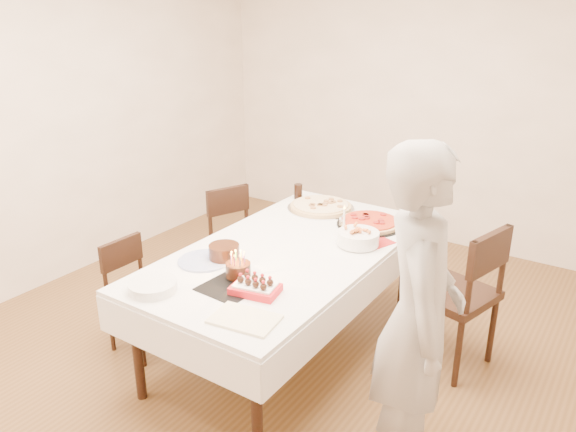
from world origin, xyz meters
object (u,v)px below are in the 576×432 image
Objects in this scene: chair_left_savory at (240,245)px; strawberry_box at (255,288)px; pizza_pepperoni at (370,222)px; cola_glass at (298,192)px; layer_cake at (224,252)px; dining_table at (288,299)px; pizza_white at (321,206)px; pasta_bowl at (358,238)px; chair_left_dessert at (142,297)px; birthday_cake at (238,265)px; person at (418,319)px; taper_candle at (344,223)px; chair_right_savory at (453,294)px.

strawberry_box is (0.93, -1.02, 0.35)m from chair_left_savory.
cola_glass is at bearing 164.76° from pizza_pepperoni.
layer_cake is (0.25, -1.23, -0.01)m from cola_glass.
dining_table is at bearing -111.33° from pizza_pepperoni.
pasta_bowl is at bearing -39.39° from pizza_white.
chair_left_savory is at bearing -92.58° from chair_left_dessert.
pasta_bowl is (1.10, -0.12, 0.36)m from chair_left_savory.
pizza_white reaches higher than chair_left_dessert.
dining_table is 0.86m from chair_left_savory.
birthday_cake is (-0.36, -0.81, 0.03)m from pasta_bowl.
layer_cake is at bearing 58.82° from person.
pizza_white is 1.29m from birthday_cake.
chair_left_savory is 3.60× the size of layer_cake.
pizza_pepperoni is (1.08, 1.22, 0.38)m from chair_left_dessert.
strawberry_box reaches higher than pizza_white.
person is 2.10m from cola_glass.
strawberry_box reaches higher than dining_table.
layer_cake is (-0.47, -0.68, -0.08)m from taper_candle.
chair_left_dessert is 1.08m from strawberry_box.
pizza_white is 2.07× the size of taper_candle.
pasta_bowl is at bearing -9.87° from taper_candle.
birthday_cake is at bearing -114.08° from pasta_bowl.
chair_right_savory reaches higher than layer_cake.
strawberry_box is at bearing -74.00° from pizza_white.
pizza_white is at bearing 105.16° from dining_table.
taper_candle is 1.03× the size of layer_cake.
pizza_pepperoni is 3.81× the size of cola_glass.
pizza_pepperoni is 1.20m from birthday_cake.
strawberry_box is at bearing -93.54° from pizza_pepperoni.
chair_right_savory is at bearing 11.17° from taper_candle.
dining_table is 14.46× the size of birthday_cake.
dining_table is at bearing 56.55° from layer_cake.
pasta_bowl is at bearing 17.63° from person.
chair_left_savory is 1.01m from layer_cake.
chair_left_dessert is (-0.82, -0.55, 0.02)m from dining_table.
pizza_pepperoni is 0.77m from cola_glass.
pasta_bowl is (0.56, -0.46, 0.03)m from pizza_white.
chair_left_savory is 0.98m from chair_left_dessert.
chair_left_dessert is 1.97m from person.
cola_glass is 1.25m from layer_cake.
layer_cake is (0.51, -0.79, 0.36)m from chair_left_savory.
person reaches higher than pizza_pepperoni.
pasta_bowl is (-0.74, 0.83, -0.06)m from person.
pasta_bowl is at bearing -75.67° from pizza_pepperoni.
chair_right_savory is at bearing 53.75° from strawberry_box.
birthday_cake reaches higher than layer_cake.
dining_table is 4.12× the size of pizza_white.
birthday_cake is at bearing -81.12° from pizza_white.
dining_table is 0.74m from strawberry_box.
pizza_pepperoni is at bearing 10.86° from person.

